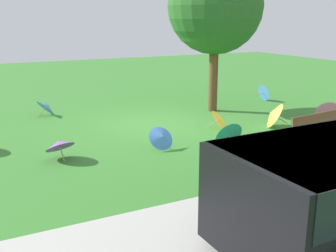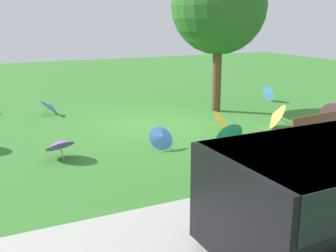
{
  "view_description": "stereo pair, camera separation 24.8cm",
  "coord_description": "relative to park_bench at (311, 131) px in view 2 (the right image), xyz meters",
  "views": [
    {
      "loc": [
        5.17,
        10.81,
        3.12
      ],
      "look_at": [
        0.87,
        2.39,
        0.6
      ],
      "focal_mm": 43.66,
      "sensor_mm": 36.0,
      "label": 1
    },
    {
      "loc": [
        4.95,
        10.92,
        3.12
      ],
      "look_at": [
        0.87,
        2.39,
        0.6
      ],
      "focal_mm": 43.66,
      "sensor_mm": 36.0,
      "label": 2
    }
  ],
  "objects": [
    {
      "name": "parasol_orange_1",
      "position": [
        0.85,
        -2.61,
        -0.18
      ],
      "size": [
        0.6,
        0.62,
        0.56
      ],
      "color": "tan",
      "rests_on": "ground"
    },
    {
      "name": "park_bench",
      "position": [
        0.0,
        0.0,
        0.0
      ],
      "size": [
        1.64,
        0.65,
        0.9
      ],
      "color": "brown",
      "rests_on": "ground"
    },
    {
      "name": "parasol_purple_4",
      "position": [
        5.62,
        -1.96,
        -0.11
      ],
      "size": [
        0.8,
        0.79,
        0.59
      ],
      "color": "tan",
      "rests_on": "ground"
    },
    {
      "name": "parasol_blue_2",
      "position": [
        -2.99,
        -5.22,
        -0.14
      ],
      "size": [
        0.62,
        0.64,
        0.65
      ],
      "color": "tan",
      "rests_on": "ground"
    },
    {
      "name": "parasol_yellow_0",
      "position": [
        -0.56,
        -1.98,
        -0.08
      ],
      "size": [
        0.87,
        0.95,
        0.77
      ],
      "color": "tan",
      "rests_on": "ground"
    },
    {
      "name": "parasol_teal_0",
      "position": [
        1.74,
        -0.97,
        -0.1
      ],
      "size": [
        0.74,
        0.64,
        0.72
      ],
      "color": "tan",
      "rests_on": "ground"
    },
    {
      "name": "parasol_pink_0",
      "position": [
        -2.34,
        -1.56,
        -0.09
      ],
      "size": [
        0.83,
        0.78,
        0.74
      ],
      "color": "tan",
      "rests_on": "ground"
    },
    {
      "name": "parasol_blue_0",
      "position": [
        3.24,
        -1.57,
        -0.16
      ],
      "size": [
        0.67,
        0.64,
        0.58
      ],
      "color": "tan",
      "rests_on": "ground"
    },
    {
      "name": "parasol_blue_1",
      "position": [
        5.02,
        -6.49,
        -0.16
      ],
      "size": [
        0.73,
        0.8,
        0.6
      ],
      "color": "tan",
      "rests_on": "ground"
    },
    {
      "name": "shade_tree",
      "position": [
        -0.22,
        -4.63,
        3.0
      ],
      "size": [
        3.12,
        3.12,
        5.04
      ],
      "color": "brown",
      "rests_on": "ground"
    },
    {
      "name": "ground",
      "position": [
        2.25,
        -3.86,
        -0.47
      ],
      "size": [
        40.0,
        40.0,
        0.0
      ],
      "primitive_type": "plane",
      "color": "#387A2D"
    }
  ]
}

